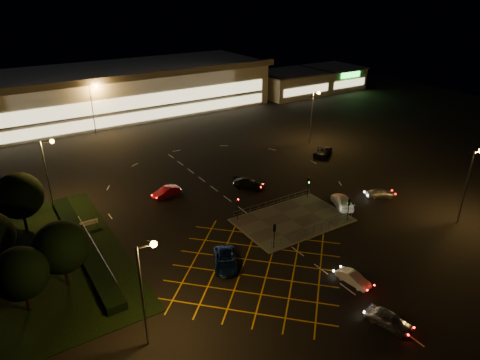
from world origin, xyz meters
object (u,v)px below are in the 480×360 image
car_circ_red (166,192)px  car_east_grey (323,151)px  signal_nw (238,204)px  signal_ne (308,183)px  car_near_silver (389,319)px  car_approach_white (342,201)px  car_right_silver (380,193)px  car_queue_white (353,278)px  signal_sw (274,231)px  car_far_dkgrey (249,184)px  car_left_blue (225,260)px  signal_se (349,205)px

car_circ_red → car_east_grey: (31.00, 0.38, 0.04)m
signal_nw → signal_ne: bearing=0.0°
car_near_silver → car_approach_white: (13.06, 19.09, 0.04)m
car_right_silver → car_circ_red: bearing=83.9°
signal_nw → car_approach_white: (14.43, -4.58, -1.60)m
signal_nw → car_right_silver: signal_nw is taller
signal_ne → car_east_grey: 18.29m
signal_ne → car_approach_white: 5.42m
car_queue_white → car_near_silver: bearing=-114.2°
car_queue_white → car_right_silver: car_right_silver is taller
car_right_silver → car_east_grey: (4.72, 17.34, 0.08)m
signal_sw → car_circ_red: bearing=-75.1°
signal_ne → car_right_silver: (9.11, -5.46, -1.69)m
signal_ne → car_near_silver: size_ratio=0.74×
signal_sw → car_approach_white: (14.43, 3.41, -1.60)m
signal_sw → car_near_silver: bearing=95.0°
signal_nw → car_queue_white: size_ratio=0.85×
car_queue_white → car_far_dkgrey: car_far_dkgrey is taller
car_approach_white → car_circ_red: bearing=-12.3°
signal_ne → car_near_silver: signal_ne is taller
signal_ne → car_approach_white: bearing=-62.1°
signal_ne → car_approach_white: signal_ne is taller
signal_sw → car_left_blue: bearing=-1.1°
car_right_silver → car_circ_red: 31.27m
signal_nw → car_east_grey: (25.83, 11.87, -1.61)m
signal_sw → car_east_grey: size_ratio=0.58×
signal_ne → car_far_dkgrey: 9.32m
car_approach_white → car_near_silver: bearing=82.6°
signal_nw → car_far_dkgrey: 10.10m
car_far_dkgrey → car_east_grey: 19.70m
car_left_blue → car_near_silver: bearing=-37.0°
signal_nw → car_east_grey: bearing=24.7°
signal_se → car_left_blue: 18.63m
signal_se → car_approach_white: size_ratio=0.59×
car_circ_red → car_east_grey: 31.00m
car_east_grey → signal_sw: bearing=92.2°
car_near_silver → car_queue_white: car_near_silver is taller
signal_nw → car_left_blue: 10.36m
signal_ne → car_queue_white: 19.77m
car_east_grey → car_circ_red: bearing=55.4°
signal_sw → car_far_dkgrey: size_ratio=0.66×
car_far_dkgrey → car_approach_white: 14.32m
car_left_blue → car_far_dkgrey: (13.19, 15.29, -0.05)m
signal_nw → car_far_dkgrey: signal_nw is taller
car_near_silver → car_circ_red: 35.76m
signal_se → car_right_silver: signal_se is taller
signal_se → car_circ_red: 26.02m
signal_ne → car_east_grey: (13.83, 11.87, -1.61)m
car_left_blue → car_east_grey: size_ratio=0.99×
signal_ne → car_near_silver: 26.00m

